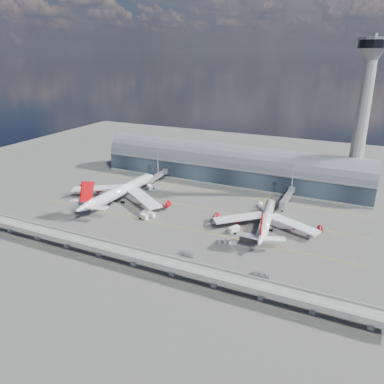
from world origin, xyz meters
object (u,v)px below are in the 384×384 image
at_px(airliner_right, 266,220).
at_px(cargo_train_1, 262,274).
at_px(service_truck_3, 234,229).
at_px(service_truck_2, 149,214).
at_px(cargo_train_0, 188,254).
at_px(service_truck_5, 150,187).
at_px(floodlight_mast_left, 158,164).
at_px(cargo_train_2, 224,241).
at_px(service_truck_4, 260,205).
at_px(service_truck_1, 144,217).
at_px(control_tower, 362,120).
at_px(service_truck_0, 105,204).
at_px(airliner_left, 119,192).
at_px(floodlight_mast_right, 292,182).

distance_m(airliner_right, cargo_train_1, 48.39).
bearing_deg(service_truck_3, service_truck_2, -154.42).
bearing_deg(cargo_train_0, service_truck_5, 33.88).
xyz_separation_m(floodlight_mast_left, cargo_train_2, (80.15, -72.19, -12.71)).
bearing_deg(service_truck_4, service_truck_5, 178.01).
relative_size(floodlight_mast_left, service_truck_3, 3.54).
bearing_deg(cargo_train_0, service_truck_4, -19.72).
bearing_deg(airliner_right, cargo_train_2, -129.17).
bearing_deg(service_truck_4, service_truck_1, -144.04).
xyz_separation_m(control_tower, cargo_train_2, (-54.85, -100.19, -50.72)).
height_order(service_truck_3, cargo_train_0, service_truck_3).
xyz_separation_m(floodlight_mast_left, service_truck_1, (27.21, -64.34, -12.06)).
distance_m(service_truck_0, service_truck_4, 99.06).
bearing_deg(airliner_left, service_truck_2, -20.01).
bearing_deg(cargo_train_1, service_truck_4, 18.34).
bearing_deg(cargo_train_1, service_truck_3, 37.95).
bearing_deg(floodlight_mast_left, airliner_left, -92.39).
xyz_separation_m(airliner_right, service_truck_5, (-91.41, 27.23, -3.60)).
bearing_deg(service_truck_2, service_truck_4, -44.86).
relative_size(floodlight_mast_right, service_truck_2, 2.88).
bearing_deg(airliner_right, airliner_left, 172.11).
bearing_deg(service_truck_0, floodlight_mast_left, 50.70).
bearing_deg(service_truck_0, service_truck_3, -33.81).
relative_size(airliner_right, service_truck_5, 9.82).
distance_m(service_truck_3, service_truck_5, 86.10).
height_order(service_truck_4, cargo_train_0, service_truck_4).
relative_size(service_truck_2, cargo_train_2, 1.14).
height_order(floodlight_mast_left, service_truck_1, floodlight_mast_left).
bearing_deg(cargo_train_1, cargo_train_2, 53.11).
bearing_deg(service_truck_2, cargo_train_0, -119.62).
xyz_separation_m(airliner_right, service_truck_3, (-14.56, -11.60, -3.55)).
xyz_separation_m(service_truck_3, cargo_train_1, (25.18, -35.41, -0.78)).
relative_size(service_truck_0, service_truck_4, 1.49).
relative_size(service_truck_5, cargo_train_0, 0.81).
distance_m(floodlight_mast_right, service_truck_0, 121.17).
height_order(service_truck_0, service_truck_4, service_truck_0).
height_order(service_truck_4, cargo_train_1, service_truck_4).
height_order(service_truck_3, service_truck_5, service_truck_3).
relative_size(floodlight_mast_right, cargo_train_0, 3.21).
distance_m(airliner_right, service_truck_1, 70.67).
relative_size(service_truck_0, service_truck_5, 1.04).
height_order(service_truck_1, service_truck_3, service_truck_3).
xyz_separation_m(floodlight_mast_right, airliner_left, (-101.97, -47.17, -6.83)).
relative_size(service_truck_0, cargo_train_0, 0.84).
relative_size(airliner_right, service_truck_1, 10.78).
xyz_separation_m(control_tower, floodlight_mast_right, (-35.00, -28.00, -38.00)).
xyz_separation_m(service_truck_1, cargo_train_0, (41.71, -27.28, -0.66)).
xyz_separation_m(service_truck_1, service_truck_4, (57.21, 47.45, -0.29)).
bearing_deg(cargo_train_2, floodlight_mast_left, 73.50).
height_order(floodlight_mast_left, service_truck_2, floodlight_mast_left).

